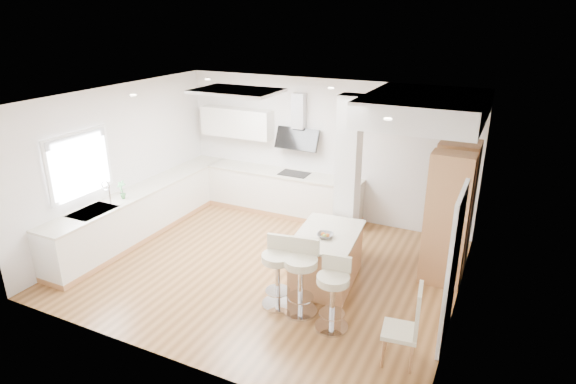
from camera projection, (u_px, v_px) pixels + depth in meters
The scene contains 18 objects.
ground at pixel (265, 267), 8.02m from camera, with size 6.00×6.00×0.00m, color #966537.
ceiling at pixel (265, 267), 8.02m from camera, with size 6.00×5.00×0.02m, color white.
wall_back at pixel (323, 149), 9.63m from camera, with size 6.00×0.04×2.80m, color silver.
wall_left at pixel (119, 164), 8.74m from camera, with size 0.04×5.00×2.80m, color silver.
wall_right at pixel (465, 223), 6.31m from camera, with size 0.04×5.00×2.80m, color silver.
skylight at pixel (237, 91), 7.87m from camera, with size 4.10×2.10×0.06m.
window_left at pixel (79, 162), 7.86m from camera, with size 0.06×1.28×1.07m.
doorway_right at pixel (453, 270), 5.95m from camera, with size 0.05×1.00×2.10m.
counter_left at pixel (146, 210), 9.15m from camera, with size 0.63×4.50×1.35m.
counter_back at pixel (277, 180), 10.02m from camera, with size 3.62×0.63×2.50m.
pillar at pixel (348, 180), 7.90m from camera, with size 0.35×0.35×2.80m.
soffit at pixel (425, 108), 7.43m from camera, with size 1.78×2.20×0.40m.
oven_column at pixel (450, 210), 7.60m from camera, with size 0.63×1.21×2.10m.
peninsula at pixel (327, 257), 7.46m from camera, with size 1.04×1.46×0.90m.
bar_stool_a at pixel (278, 268), 6.81m from camera, with size 0.54×0.54×1.04m.
bar_stool_b at pixel (301, 274), 6.64m from camera, with size 0.55×0.55×1.08m.
bar_stool_c at pixel (333, 290), 6.31m from camera, with size 0.50×0.50×1.01m.
dining_chair at pixel (409, 323), 5.65m from camera, with size 0.46×0.46×1.06m.
Camera 1 is at (3.40, -6.19, 4.02)m, focal length 30.00 mm.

